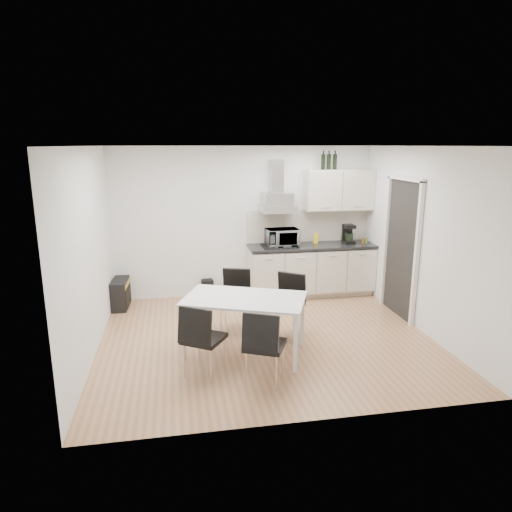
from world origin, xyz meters
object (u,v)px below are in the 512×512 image
at_px(chair_near_right, 265,346).
at_px(guitar_amp, 121,294).
at_px(kitchenette, 313,249).
at_px(floor_speaker, 208,288).
at_px(chair_near_left, 204,339).
at_px(dining_table, 244,303).
at_px(chair_far_left, 235,301).
at_px(chair_far_right, 287,307).

bearing_deg(chair_near_right, guitar_amp, 148.87).
distance_m(kitchenette, floor_speaker, 1.98).
distance_m(chair_near_left, guitar_amp, 2.79).
distance_m(kitchenette, chair_near_right, 3.28).
distance_m(dining_table, chair_far_left, 0.79).
relative_size(dining_table, floor_speaker, 5.34).
relative_size(dining_table, chair_near_left, 1.94).
relative_size(chair_far_left, chair_near_left, 1.00).
bearing_deg(chair_near_left, chair_far_left, 99.56).
distance_m(dining_table, chair_near_left, 0.77).
xyz_separation_m(kitchenette, floor_speaker, (-1.85, 0.17, -0.67)).
bearing_deg(dining_table, kitchenette, 76.00).
relative_size(kitchenette, chair_far_right, 2.86).
bearing_deg(chair_near_right, kitchenette, 89.13).
height_order(chair_far_left, chair_near_left, same).
height_order(dining_table, chair_far_right, chair_far_right).
distance_m(dining_table, chair_far_right, 0.80).
relative_size(chair_far_left, chair_far_right, 1.00).
bearing_deg(chair_near_left, floor_speaker, 117.52).
bearing_deg(guitar_amp, kitchenette, 5.06).
xyz_separation_m(chair_far_right, guitar_amp, (-2.40, 1.62, -0.20)).
height_order(guitar_amp, floor_speaker, guitar_amp).
xyz_separation_m(kitchenette, chair_far_right, (-0.90, -1.73, -0.39)).
bearing_deg(chair_near_right, chair_far_right, 90.88).
distance_m(chair_far_left, guitar_amp, 2.16).
bearing_deg(guitar_amp, dining_table, -46.01).
xyz_separation_m(dining_table, chair_near_left, (-0.55, -0.48, -0.24)).
bearing_deg(guitar_amp, chair_near_left, -61.17).
height_order(kitchenette, chair_near_left, kitchenette).
bearing_deg(floor_speaker, chair_far_right, -69.94).
relative_size(chair_far_right, chair_near_right, 1.00).
relative_size(chair_far_left, chair_near_right, 1.00).
xyz_separation_m(chair_near_right, guitar_amp, (-1.86, 2.81, -0.20)).
bearing_deg(kitchenette, floor_speaker, 174.90).
distance_m(guitar_amp, floor_speaker, 1.47).
height_order(chair_far_right, floor_speaker, chair_far_right).
bearing_deg(chair_far_left, chair_far_right, 170.48).
xyz_separation_m(kitchenette, chair_near_left, (-2.09, -2.62, -0.39)).
bearing_deg(guitar_amp, chair_far_left, -33.41).
bearing_deg(chair_near_right, chair_far_left, 120.43).
bearing_deg(chair_far_left, floor_speaker, -62.59).
bearing_deg(chair_near_left, chair_far_right, 69.10).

